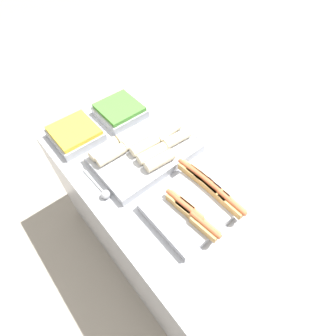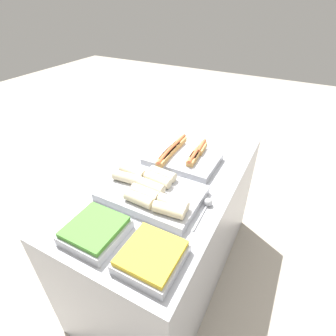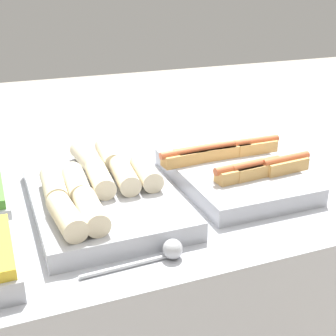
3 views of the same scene
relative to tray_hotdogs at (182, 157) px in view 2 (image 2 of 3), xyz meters
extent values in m
plane|color=#ADA393|center=(-0.18, -0.01, -0.95)|extent=(12.00, 12.00, 0.00)
cube|color=#A8AAB2|center=(-0.18, -0.01, -0.49)|extent=(1.52, 0.78, 0.92)
cube|color=#A8AAB2|center=(0.00, -0.01, -0.01)|extent=(0.32, 0.45, 0.05)
cube|color=tan|center=(0.03, 0.08, 0.03)|extent=(0.14, 0.05, 0.04)
cylinder|color=#CC6038|center=(0.03, 0.08, 0.05)|extent=(0.16, 0.02, 0.02)
cube|color=tan|center=(-0.03, 0.08, 0.03)|extent=(0.14, 0.05, 0.04)
cylinder|color=#CC6038|center=(-0.03, 0.08, 0.05)|extent=(0.16, 0.03, 0.02)
cube|color=tan|center=(-0.08, 0.08, 0.03)|extent=(0.14, 0.05, 0.04)
cylinder|color=#CC6038|center=(-0.08, 0.08, 0.05)|extent=(0.16, 0.03, 0.02)
cube|color=tan|center=(0.12, -0.08, 0.03)|extent=(0.14, 0.06, 0.04)
cylinder|color=#CC6038|center=(0.12, -0.08, 0.05)|extent=(0.16, 0.04, 0.02)
cube|color=tan|center=(-0.13, 0.07, 0.03)|extent=(0.14, 0.06, 0.04)
cylinder|color=#CC6038|center=(-0.13, 0.07, 0.05)|extent=(0.16, 0.04, 0.02)
cube|color=tan|center=(0.12, 0.08, 0.03)|extent=(0.14, 0.04, 0.04)
cylinder|color=#CC6038|center=(0.12, 0.08, 0.05)|extent=(0.16, 0.02, 0.02)
cube|color=tan|center=(0.02, -0.08, 0.03)|extent=(0.14, 0.06, 0.04)
cylinder|color=#CC6038|center=(0.02, -0.08, 0.05)|extent=(0.16, 0.04, 0.02)
cube|color=tan|center=(-0.03, -0.09, 0.03)|extent=(0.14, 0.06, 0.04)
cylinder|color=#CC6038|center=(-0.03, -0.09, 0.05)|extent=(0.16, 0.04, 0.02)
cube|color=#A8AAB2|center=(-0.40, -0.01, -0.01)|extent=(0.36, 0.54, 0.05)
cylinder|color=beige|center=(-0.40, 0.16, 0.04)|extent=(0.07, 0.16, 0.06)
cylinder|color=beige|center=(-0.40, 0.00, 0.04)|extent=(0.07, 0.16, 0.06)
cylinder|color=beige|center=(-0.52, -0.17, 0.04)|extent=(0.07, 0.16, 0.06)
cylinder|color=beige|center=(-0.46, -0.01, 0.04)|extent=(0.06, 0.16, 0.06)
cylinder|color=beige|center=(-0.52, -0.01, 0.04)|extent=(0.06, 0.16, 0.06)
cylinder|color=beige|center=(-0.33, 0.16, 0.04)|extent=(0.07, 0.16, 0.06)
cylinder|color=beige|center=(-0.33, -0.01, 0.04)|extent=(0.07, 0.16, 0.06)
cylinder|color=beige|center=(-0.46, -0.17, 0.04)|extent=(0.06, 0.16, 0.06)
cylinder|color=beige|center=(-0.27, 0.00, 0.04)|extent=(0.07, 0.16, 0.06)
cube|color=#A8AAB2|center=(-0.76, -0.22, -0.01)|extent=(0.26, 0.25, 0.05)
cube|color=gold|center=(-0.76, -0.22, 0.03)|extent=(0.24, 0.23, 0.02)
cube|color=#A8AAB2|center=(-0.76, 0.08, -0.01)|extent=(0.26, 0.25, 0.05)
cube|color=#4C9338|center=(-0.76, 0.08, 0.03)|extent=(0.24, 0.23, 0.02)
cylinder|color=#B2B5BA|center=(-0.42, -0.30, -0.03)|extent=(0.21, 0.02, 0.01)
sphere|color=#B2B5BA|center=(-0.31, -0.30, -0.01)|extent=(0.04, 0.04, 0.04)
cylinder|color=#B2B5BA|center=(-0.42, 0.29, -0.03)|extent=(0.21, 0.03, 0.01)
sphere|color=#B2B5BA|center=(-0.31, 0.29, -0.01)|extent=(0.04, 0.04, 0.04)
camera|label=1|loc=(0.38, -0.51, 1.04)|focal=28.00mm
camera|label=2|loc=(-1.33, -0.60, 0.92)|focal=28.00mm
camera|label=3|loc=(-0.64, -1.11, 0.55)|focal=50.00mm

